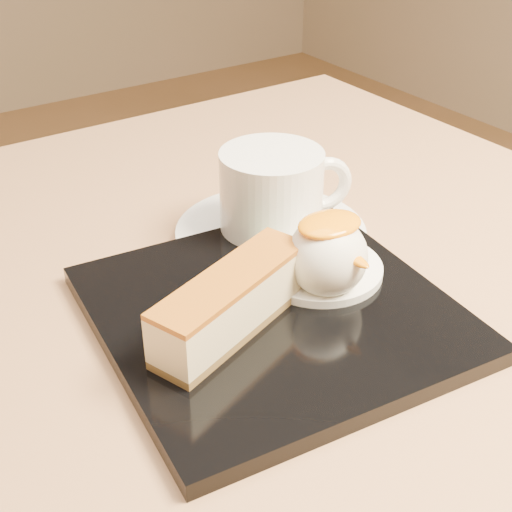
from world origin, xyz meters
TOP-DOWN VIEW (x-y plane):
  - table at (0.00, 0.00)m, footprint 0.80×0.80m
  - dessert_plate at (0.04, 0.01)m, footprint 0.24×0.24m
  - cheesecake at (0.00, 0.00)m, footprint 0.13×0.07m
  - cream_smear at (0.09, 0.02)m, footprint 0.09×0.09m
  - ice_cream_scoop at (0.08, 0.00)m, footprint 0.05×0.05m
  - mango_sauce at (0.08, 0.00)m, footprint 0.05×0.03m
  - mint_sprig at (0.06, 0.05)m, footprint 0.04×0.03m
  - saucer at (0.10, 0.09)m, footprint 0.15×0.15m
  - coffee_cup at (0.10, 0.09)m, footprint 0.10×0.08m

SIDE VIEW (x-z plane):
  - table at x=0.00m, z-range 0.20..0.92m
  - saucer at x=0.10m, z-range 0.72..0.73m
  - dessert_plate at x=0.04m, z-range 0.72..0.73m
  - cream_smear at x=0.09m, z-range 0.73..0.74m
  - mint_sprig at x=0.06m, z-range 0.74..0.74m
  - cheesecake at x=0.00m, z-range 0.73..0.77m
  - ice_cream_scoop at x=0.08m, z-range 0.73..0.79m
  - coffee_cup at x=0.10m, z-range 0.73..0.80m
  - mango_sauce at x=0.08m, z-range 0.78..0.79m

